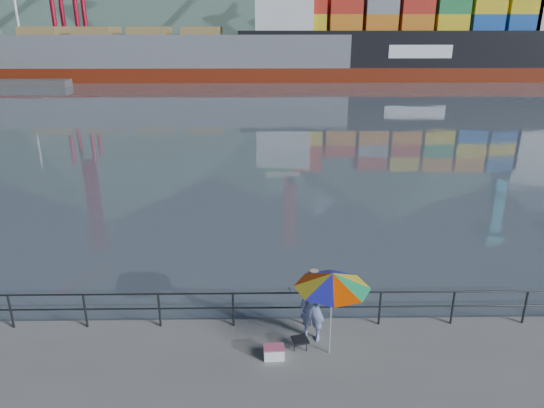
{
  "coord_description": "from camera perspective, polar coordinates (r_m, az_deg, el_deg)",
  "views": [
    {
      "loc": [
        -0.13,
        -9.72,
        7.65
      ],
      "look_at": [
        0.12,
        6.0,
        2.0
      ],
      "focal_mm": 32.0,
      "sensor_mm": 36.0,
      "label": 1
    }
  ],
  "objects": [
    {
      "name": "cooler_bag",
      "position": [
        12.51,
        0.22,
        -17.1
      ],
      "size": [
        0.51,
        0.35,
        0.29
      ],
      "primitive_type": "cube",
      "rotation": [
        0.0,
        0.0,
        0.05
      ],
      "color": "white",
      "rests_on": "ground"
    },
    {
      "name": "fishing_rod",
      "position": [
        13.98,
        2.13,
        -13.41
      ],
      "size": [
        0.2,
        1.6,
        1.13
      ],
      "primitive_type": "cylinder",
      "rotation": [
        0.96,
        0.0,
        -0.11
      ],
      "color": "black",
      "rests_on": "ground"
    },
    {
      "name": "far_dock",
      "position": [
        103.5,
        4.87,
        15.46
      ],
      "size": [
        200.0,
        40.0,
        0.4
      ],
      "primitive_type": "cube",
      "color": "#514F4C",
      "rests_on": "ground"
    },
    {
      "name": "fisherman",
      "position": [
        12.79,
        4.84,
        -12.05
      ],
      "size": [
        0.78,
        0.64,
        1.84
      ],
      "primitive_type": "imported",
      "rotation": [
        0.0,
        0.0,
        -0.34
      ],
      "color": "navy",
      "rests_on": "ground"
    },
    {
      "name": "container_stacks",
      "position": [
        108.95,
        17.99,
        16.32
      ],
      "size": [
        58.0,
        8.4,
        7.8
      ],
      "color": "red",
      "rests_on": "ground"
    },
    {
      "name": "bulk_carrier",
      "position": [
        84.99,
        -10.38,
        17.03
      ],
      "size": [
        57.77,
        10.0,
        14.5
      ],
      "color": "maroon",
      "rests_on": "ground"
    },
    {
      "name": "folding_stool",
      "position": [
        12.87,
        3.33,
        -16.0
      ],
      "size": [
        0.47,
        0.47,
        0.25
      ],
      "color": "black",
      "rests_on": "ground"
    },
    {
      "name": "harbor_water",
      "position": [
        139.93,
        -0.9,
        16.63
      ],
      "size": [
        500.0,
        280.0,
        0.0
      ],
      "primitive_type": "cube",
      "color": "slate",
      "rests_on": "ground"
    },
    {
      "name": "guardrail",
      "position": [
        13.46,
        -0.24,
        -12.21
      ],
      "size": [
        22.0,
        0.06,
        1.03
      ],
      "color": "#2D3033",
      "rests_on": "ground"
    },
    {
      "name": "beach_umbrella",
      "position": [
        11.73,
        7.13,
        -8.9
      ],
      "size": [
        1.99,
        1.99,
        2.25
      ],
      "color": "white",
      "rests_on": "ground"
    },
    {
      "name": "container_ship",
      "position": [
        87.9,
        17.28,
        17.76
      ],
      "size": [
        57.18,
        9.53,
        18.1
      ],
      "color": "maroon",
      "rests_on": "ground"
    }
  ]
}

